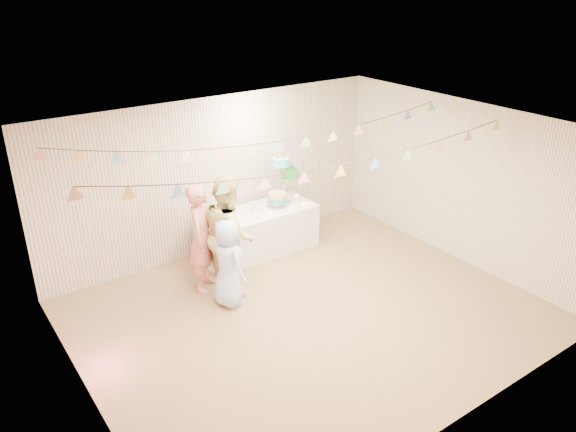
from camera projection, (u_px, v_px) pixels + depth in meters
floor at (310, 314)px, 7.81m from camera, size 6.00×6.00×0.00m
ceiling at (313, 132)px, 6.75m from camera, size 6.00×6.00×0.00m
back_wall at (218, 176)px, 9.14m from camera, size 6.00×6.00×0.00m
front_wall at (469, 320)px, 5.42m from camera, size 6.00×6.00×0.00m
left_wall at (77, 303)px, 5.69m from camera, size 5.00×5.00×0.00m
right_wall at (462, 182)px, 8.86m from camera, size 5.00×5.00×0.00m
table at (258, 231)px, 9.37m from camera, size 1.98×0.79×0.74m
cake_stand at (283, 179)px, 9.37m from camera, size 0.76×0.45×0.85m
cake_bottom at (278, 201)px, 9.39m from camera, size 0.31×0.31×0.15m
cake_middle at (289, 179)px, 9.56m from camera, size 0.27×0.27×0.22m
cake_top_tier at (281, 169)px, 9.24m from camera, size 0.25×0.25×0.19m
platter at (225, 220)px, 8.84m from camera, size 0.36×0.36×0.02m
posy at (254, 206)px, 9.20m from camera, size 0.14×0.14×0.16m
person_adult_a at (203, 238)px, 8.12m from camera, size 0.70×0.71×1.66m
person_adult_b at (229, 234)px, 8.09m from camera, size 0.87×1.01×1.79m
person_child at (228, 263)px, 7.81m from camera, size 0.45×0.66×1.30m
bunting_back at (263, 132)px, 7.67m from camera, size 5.60×1.10×0.40m
bunting_front at (323, 159)px, 6.71m from camera, size 5.60×0.90×0.36m
tealight_0 at (219, 225)px, 8.68m from camera, size 0.04×0.04×0.03m
tealight_1 at (234, 212)px, 9.16m from camera, size 0.04×0.04×0.03m
tealight_2 at (270, 213)px, 9.10m from camera, size 0.04×0.04×0.03m
tealight_3 at (268, 201)px, 9.56m from camera, size 0.04×0.04×0.03m
tealight_4 at (304, 203)px, 9.51m from camera, size 0.04×0.04×0.03m
tealight_5 at (296, 196)px, 9.80m from camera, size 0.04×0.04×0.03m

